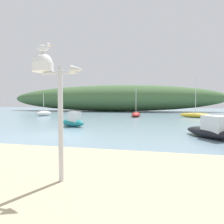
{
  "coord_description": "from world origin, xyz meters",
  "views": [
    {
      "loc": [
        6.39,
        -11.06,
        2.12
      ],
      "look_at": [
        3.15,
        3.59,
        1.35
      ],
      "focal_mm": 30.99,
      "sensor_mm": 36.0,
      "label": 1
    }
  ],
  "objects": [
    {
      "name": "sailboat_off_point",
      "position": [
        11.85,
        17.24,
        0.34
      ],
      "size": [
        4.38,
        3.27,
        5.57
      ],
      "color": "gold",
      "rests_on": "ground"
    },
    {
      "name": "motorboat_near_shore",
      "position": [
        -0.52,
        4.47,
        0.47
      ],
      "size": [
        2.78,
        1.88,
        1.3
      ],
      "color": "teal",
      "rests_on": "ground"
    },
    {
      "name": "sailboat_inner_mooring",
      "position": [
        3.74,
        16.96,
        0.35
      ],
      "size": [
        1.28,
        3.37,
        4.08
      ],
      "color": "#B72D28",
      "rests_on": "ground"
    },
    {
      "name": "motorboat_outer_mooring",
      "position": [
        9.74,
        1.24,
        0.47
      ],
      "size": [
        3.1,
        3.89,
        1.33
      ],
      "color": "black",
      "rests_on": "ground"
    },
    {
      "name": "mast_structure",
      "position": [
        3.9,
        -6.82,
        2.73
      ],
      "size": [
        1.28,
        0.49,
        3.09
      ],
      "color": "silver",
      "rests_on": "beach_sand"
    },
    {
      "name": "seagull_on_radar",
      "position": [
        3.77,
        -6.82,
        3.43
      ],
      "size": [
        0.37,
        0.23,
        0.26
      ],
      "color": "orange",
      "rests_on": "mast_structure"
    },
    {
      "name": "sailboat_far_right",
      "position": [
        -10.2,
        15.48,
        0.41
      ],
      "size": [
        1.9,
        2.68,
        3.42
      ],
      "color": "white",
      "rests_on": "ground"
    },
    {
      "name": "ground_plane",
      "position": [
        0.0,
        0.0,
        0.0
      ],
      "size": [
        120.0,
        120.0,
        0.0
      ],
      "primitive_type": "plane",
      "color": "#7A99A8"
    },
    {
      "name": "distant_hill",
      "position": [
        -3.65,
        33.32,
        3.03
      ],
      "size": [
        50.6,
        10.04,
        6.05
      ],
      "primitive_type": "ellipsoid",
      "color": "#476B3D",
      "rests_on": "ground"
    }
  ]
}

